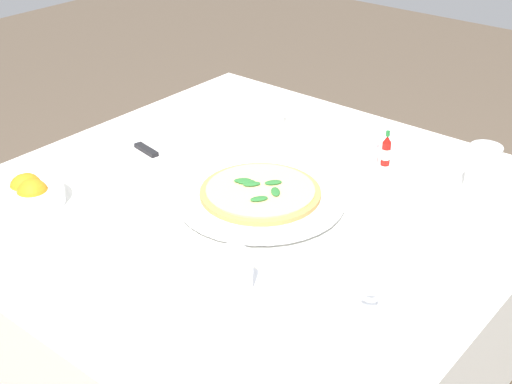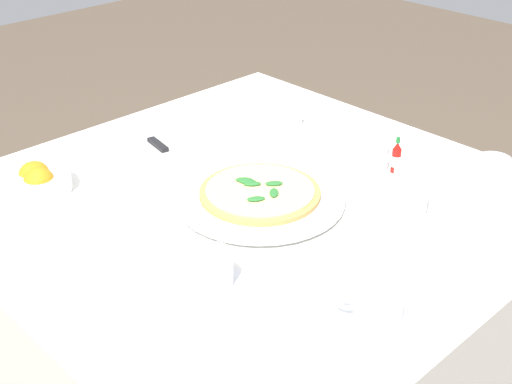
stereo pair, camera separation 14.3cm
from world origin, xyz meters
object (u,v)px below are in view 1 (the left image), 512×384
dinner_knife (135,143)px  salt_shaker (373,153)px  menu_card (268,110)px  pizza (260,192)px  water_glass_near_left (482,172)px  coffee_cup_left_edge (402,300)px  hot_sauce_bottle (386,151)px  pepper_shaker (399,157)px  coffee_cup_far_left (230,274)px  citrus_bowl (27,192)px  water_glass_far_right (409,188)px  pizza_plate (260,198)px  napkin_folded (136,149)px

dinner_knife → salt_shaker: size_ratio=3.47×
menu_card → pizza: bearing=-68.2°
water_glass_near_left → salt_shaker: bearing=5.4°
coffee_cup_left_edge → hot_sauce_bottle: 0.52m
salt_shaker → pepper_shaker: (-0.06, -0.02, 0.00)m
coffee_cup_far_left → salt_shaker: bearing=-83.6°
water_glass_near_left → citrus_bowl: (0.68, 0.63, -0.02)m
coffee_cup_far_left → water_glass_far_right: bearing=-103.5°
pepper_shaker → pizza_plate: bearing=66.6°
salt_shaker → menu_card: menu_card is taller
coffee_cup_left_edge → citrus_bowl: size_ratio=0.87×
coffee_cup_left_edge → coffee_cup_far_left: coffee_cup_far_left is taller
menu_card → hot_sauce_bottle: bearing=-18.3°
dinner_knife → pizza: bearing=-169.1°
coffee_cup_far_left → water_glass_near_left: water_glass_near_left is taller
pizza → coffee_cup_far_left: 0.29m
pizza → salt_shaker: salt_shaker is taller
napkin_folded → hot_sauce_bottle: bearing=-140.6°
water_glass_far_right → citrus_bowl: 0.76m
coffee_cup_far_left → pizza_plate: bearing=-60.7°
pizza → hot_sauce_bottle: (-0.11, -0.31, 0.01)m
citrus_bowl → pizza_plate: bearing=-139.4°
pizza_plate → pepper_shaker: 0.35m
coffee_cup_left_edge → menu_card: menu_card is taller
water_glass_near_left → water_glass_far_right: bearing=62.3°
coffee_cup_left_edge → water_glass_far_right: bearing=-62.8°
dinner_knife → water_glass_near_left: bearing=-144.8°
pizza_plate → dinner_knife: 0.37m
pepper_shaker → hot_sauce_bottle: bearing=19.7°
water_glass_far_right → pepper_shaker: size_ratio=1.99×
coffee_cup_far_left → citrus_bowl: size_ratio=0.87×
water_glass_far_right → napkin_folded: (0.61, 0.17, -0.04)m
pepper_shaker → water_glass_near_left: bearing=-179.0°
pizza → citrus_bowl: 0.47m
napkin_folded → water_glass_near_left: bearing=-148.7°
water_glass_near_left → pizza: bearing=44.5°
water_glass_far_right → pepper_shaker: bearing=-55.3°
pizza_plate → water_glass_far_right: size_ratio=3.09×
water_glass_far_right → napkin_folded: bearing=15.5°
citrus_bowl → menu_card: bearing=-99.9°
hot_sauce_bottle → coffee_cup_far_left: bearing=93.4°
pizza_plate → hot_sauce_bottle: 0.33m
salt_shaker → pizza: bearing=74.6°
pizza_plate → pepper_shaker: bearing=-113.4°
water_glass_near_left → hot_sauce_bottle: bearing=3.5°
pizza_plate → menu_card: 0.41m
dinner_knife → pepper_shaker: 0.60m
dinner_knife → coffee_cup_far_left: bearing=164.1°
pizza → salt_shaker: bearing=-105.4°
citrus_bowl → coffee_cup_far_left: bearing=-174.4°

